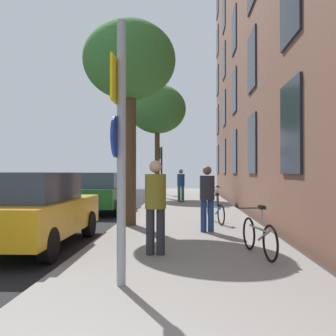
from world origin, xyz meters
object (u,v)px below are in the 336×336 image
Objects in this scene: pedestrian_1 at (207,194)px; car_1 at (103,192)px; pedestrian_0 at (155,201)px; sign_post at (120,139)px; tree_far at (157,110)px; bicycle_0 at (259,236)px; bicycle_2 at (218,198)px; tree_near at (129,64)px; pedestrian_2 at (181,183)px; car_0 at (32,209)px; bicycle_1 at (216,211)px; traffic_light at (160,162)px.

car_1 is (-3.90, 5.37, -0.23)m from pedestrian_1.
pedestrian_0 is 8.53m from car_1.
tree_far is (-0.91, 17.84, 3.44)m from sign_post.
bicycle_2 reaches higher than bicycle_0.
tree_near is 3.41× the size of pedestrian_0.
tree_near is at bearing -99.14° from pedestrian_2.
bicycle_1 is at bearing 38.70° from car_0.
pedestrian_1 reaches higher than bicycle_0.
traffic_light is at bearing 92.62° from sign_post.
car_0 is (-3.84, -1.65, -0.23)m from pedestrian_1.
pedestrian_0 is at bearing 80.19° from sign_post.
tree_near is 5.03m from bicycle_1.
tree_near reaches higher than pedestrian_1.
car_0 and car_1 have the same top height.
sign_post is at bearing -107.28° from pedestrian_1.
pedestrian_1 is at bearing -96.66° from bicycle_2.
traffic_light is at bearing 90.80° from tree_far.
car_0 is (-4.19, -3.36, 0.37)m from bicycle_1.
tree_far is at bearing 94.42° from pedestrian_0.
car_0 is (-3.03, -11.26, -0.24)m from pedestrian_2.
bicycle_0 is 4.76m from car_0.
tree_near is 6.02m from car_1.
car_1 reaches higher than bicycle_1.
pedestrian_2 is at bearing 98.37° from bicycle_1.
sign_post is 20.85m from traffic_light.
pedestrian_1 is at bearing -101.42° from bicycle_1.
pedestrian_1 is (-0.34, -1.70, 0.61)m from bicycle_1.
bicycle_0 is 1.01× the size of bicycle_1.
traffic_light is 2.02× the size of bicycle_1.
bicycle_1 is at bearing 78.58° from pedestrian_1.
tree_far is at bearing 112.36° from pedestrian_2.
tree_far reaches higher than traffic_light.
traffic_light is at bearing 99.49° from bicycle_0.
pedestrian_1 is at bearing 72.72° from sign_post.
sign_post is at bearing -50.17° from car_0.
pedestrian_0 is at bearing -179.14° from bicycle_0.
sign_post is 2.13m from pedestrian_0.
car_0 is at bearing 129.83° from sign_post.
sign_post is 1.08× the size of traffic_light.
pedestrian_0 is at bearing -86.15° from traffic_light.
bicycle_1 is 0.97× the size of pedestrian_1.
pedestrian_0 is 2.95m from car_0.
bicycle_1 is (-0.45, 4.36, -0.01)m from bicycle_0.
sign_post reaches higher than bicycle_2.
bicycle_0 is 1.99m from pedestrian_0.
tree_far is 8.27m from bicycle_2.
sign_post is 2.09× the size of bicycle_2.
pedestrian_0 reaches higher than pedestrian_2.
bicycle_0 is 0.95× the size of pedestrian_0.
bicycle_1 is at bearing 74.28° from sign_post.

